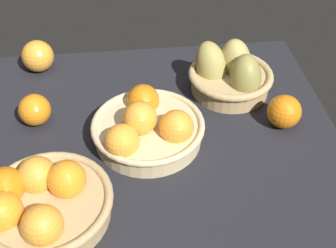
# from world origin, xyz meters

# --- Properties ---
(market_tray) EXTENTS (0.84, 0.72, 0.03)m
(market_tray) POSITION_xyz_m (0.00, 0.00, 0.01)
(market_tray) COLOR black
(market_tray) RESTS_ON ground
(basket_near_left_pears) EXTENTS (0.21, 0.21, 0.14)m
(basket_near_left_pears) POSITION_xyz_m (-0.21, -0.14, 0.08)
(basket_near_left_pears) COLOR tan
(basket_near_left_pears) RESTS_ON market_tray
(basket_center) EXTENTS (0.25, 0.25, 0.11)m
(basket_center) POSITION_xyz_m (0.01, 0.02, 0.07)
(basket_center) COLOR #D3BC8C
(basket_center) RESTS_ON market_tray
(basket_far_right) EXTENTS (0.24, 0.24, 0.10)m
(basket_far_right) POSITION_xyz_m (0.22, 0.20, 0.07)
(basket_far_right) COLOR tan
(basket_far_right) RESTS_ON market_tray
(loose_orange_front_gap) EXTENTS (0.08, 0.08, 0.08)m
(loose_orange_front_gap) POSITION_xyz_m (0.28, -0.29, 0.07)
(loose_orange_front_gap) COLOR #F49E33
(loose_orange_front_gap) RESTS_ON market_tray
(loose_orange_back_gap) EXTENTS (0.07, 0.07, 0.07)m
(loose_orange_back_gap) POSITION_xyz_m (0.26, -0.07, 0.07)
(loose_orange_back_gap) COLOR orange
(loose_orange_back_gap) RESTS_ON market_tray
(loose_orange_side_gap) EXTENTS (0.08, 0.08, 0.08)m
(loose_orange_side_gap) POSITION_xyz_m (-0.30, 0.00, 0.07)
(loose_orange_side_gap) COLOR orange
(loose_orange_side_gap) RESTS_ON market_tray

